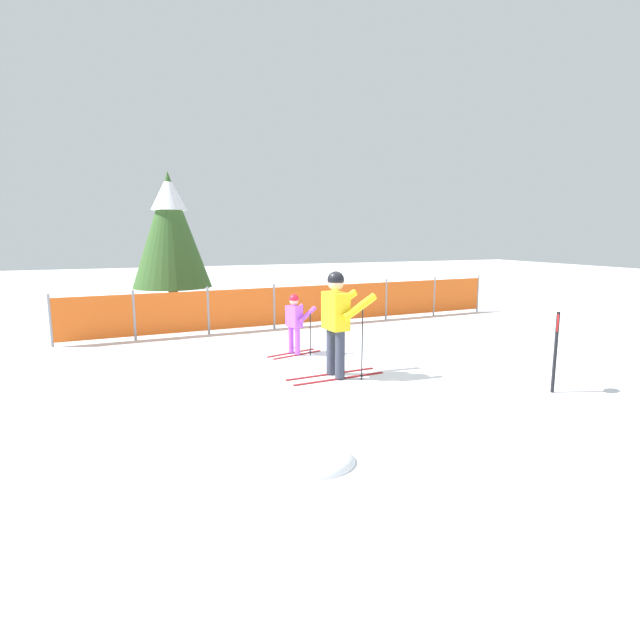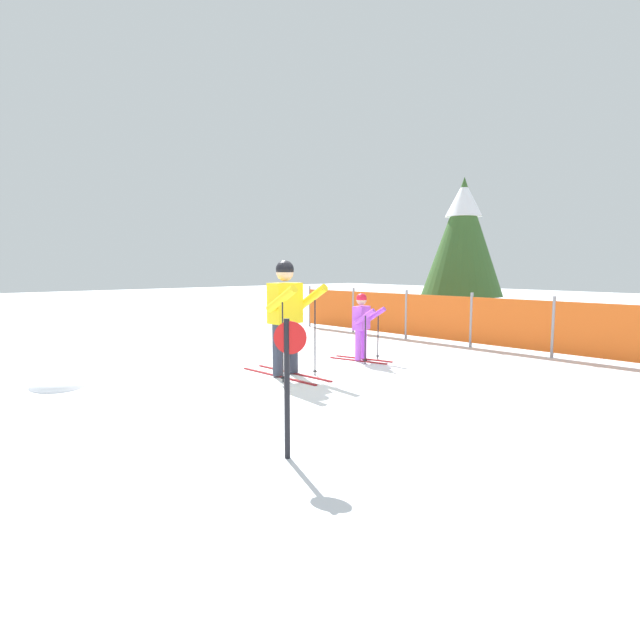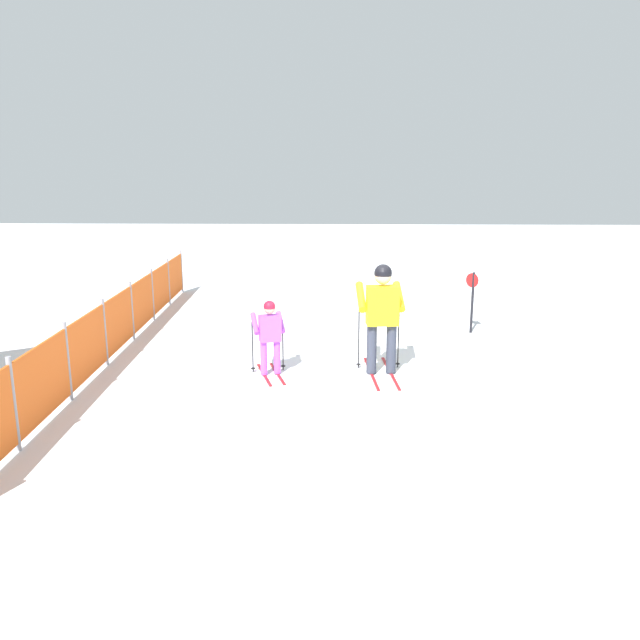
{
  "view_description": "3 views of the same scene",
  "coord_description": "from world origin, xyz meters",
  "px_view_note": "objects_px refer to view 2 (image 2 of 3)",
  "views": [
    {
      "loc": [
        -3.07,
        -7.42,
        2.31
      ],
      "look_at": [
        0.17,
        0.66,
        0.82
      ],
      "focal_mm": 28.0,
      "sensor_mm": 36.0,
      "label": 1
    },
    {
      "loc": [
        6.13,
        -4.57,
        1.64
      ],
      "look_at": [
        0.05,
        0.59,
        0.79
      ],
      "focal_mm": 28.0,
      "sensor_mm": 36.0,
      "label": 2
    },
    {
      "loc": [
        -9.29,
        0.5,
        3.07
      ],
      "look_at": [
        0.43,
        0.82,
        0.79
      ],
      "focal_mm": 35.0,
      "sensor_mm": 36.0,
      "label": 3
    }
  ],
  "objects_px": {
    "safety_fence": "(510,323)",
    "trail_marker": "(288,372)",
    "skier_adult": "(286,307)",
    "skier_child": "(362,321)",
    "conifer_far": "(463,235)"
  },
  "relations": [
    {
      "from": "skier_adult",
      "to": "skier_child",
      "type": "height_order",
      "value": "skier_adult"
    },
    {
      "from": "trail_marker",
      "to": "safety_fence",
      "type": "bearing_deg",
      "value": 103.52
    },
    {
      "from": "skier_adult",
      "to": "trail_marker",
      "type": "relative_size",
      "value": 1.44
    },
    {
      "from": "skier_adult",
      "to": "conifer_far",
      "type": "height_order",
      "value": "conifer_far"
    },
    {
      "from": "skier_adult",
      "to": "trail_marker",
      "type": "distance_m",
      "value": 3.29
    },
    {
      "from": "skier_adult",
      "to": "skier_child",
      "type": "relative_size",
      "value": 1.47
    },
    {
      "from": "safety_fence",
      "to": "conifer_far",
      "type": "xyz_separation_m",
      "value": [
        -2.94,
        2.74,
        1.92
      ]
    },
    {
      "from": "conifer_far",
      "to": "skier_adult",
      "type": "bearing_deg",
      "value": -75.71
    },
    {
      "from": "skier_child",
      "to": "trail_marker",
      "type": "relative_size",
      "value": 0.98
    },
    {
      "from": "safety_fence",
      "to": "conifer_far",
      "type": "bearing_deg",
      "value": 137.01
    },
    {
      "from": "skier_adult",
      "to": "trail_marker",
      "type": "xyz_separation_m",
      "value": [
        2.64,
        -1.94,
        -0.29
      ]
    },
    {
      "from": "safety_fence",
      "to": "trail_marker",
      "type": "distance_m",
      "value": 6.66
    },
    {
      "from": "conifer_far",
      "to": "trail_marker",
      "type": "relative_size",
      "value": 3.32
    },
    {
      "from": "conifer_far",
      "to": "trail_marker",
      "type": "distance_m",
      "value": 10.39
    },
    {
      "from": "skier_child",
      "to": "safety_fence",
      "type": "relative_size",
      "value": 0.1
    }
  ]
}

